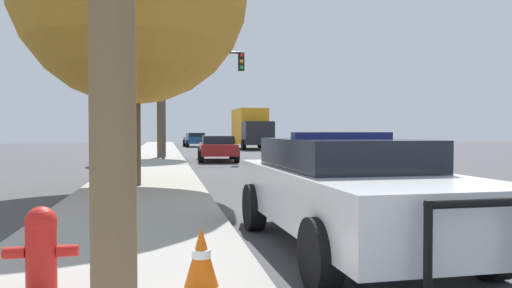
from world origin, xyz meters
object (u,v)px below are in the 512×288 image
at_px(car_background_midblock, 217,147).
at_px(traffic_cone, 201,256).
at_px(car_background_distant, 195,139).
at_px(box_truck, 251,128).
at_px(fire_hydrant, 41,246).
at_px(tree_sidewalk_mid, 161,57).
at_px(traffic_light, 195,81).
at_px(police_car, 348,189).

height_order(car_background_midblock, traffic_cone, car_background_midblock).
bearing_deg(car_background_distant, car_background_midblock, -94.60).
bearing_deg(box_truck, traffic_cone, 77.74).
distance_m(fire_hydrant, tree_sidewalk_mid, 22.45).
xyz_separation_m(car_background_distant, traffic_cone, (-2.49, -42.24, -0.31)).
distance_m(car_background_distant, car_background_midblock, 21.82).
bearing_deg(traffic_cone, tree_sidewalk_mid, 91.23).
distance_m(box_truck, traffic_cone, 36.85).
relative_size(fire_hydrant, traffic_light, 0.14).
bearing_deg(car_background_midblock, traffic_light, -175.61).
relative_size(traffic_light, tree_sidewalk_mid, 0.74).
height_order(traffic_light, car_background_distant, traffic_light).
bearing_deg(fire_hydrant, police_car, 23.67).
xyz_separation_m(fire_hydrant, tree_sidewalk_mid, (0.91, 21.91, 4.84)).
relative_size(car_background_midblock, tree_sidewalk_mid, 0.64).
height_order(fire_hydrant, traffic_light, traffic_light).
xyz_separation_m(car_background_midblock, box_truck, (4.45, 15.78, 1.05)).
height_order(police_car, tree_sidewalk_mid, tree_sidewalk_mid).
bearing_deg(box_truck, tree_sidewalk_mid, 61.29).
bearing_deg(fire_hydrant, car_background_midblock, 79.74).
xyz_separation_m(traffic_light, box_truck, (5.54, 15.81, -2.25)).
distance_m(car_background_distant, traffic_cone, 42.32).
height_order(fire_hydrant, car_background_distant, car_background_distant).
bearing_deg(car_background_midblock, fire_hydrant, -97.35).
distance_m(fire_hydrant, traffic_light, 20.72).
xyz_separation_m(tree_sidewalk_mid, traffic_cone, (0.47, -22.04, -4.96)).
bearing_deg(traffic_cone, car_background_midblock, 83.60).
height_order(car_background_distant, car_background_midblock, car_background_distant).
distance_m(traffic_light, traffic_cone, 20.74).
bearing_deg(car_background_midblock, tree_sidewalk_mid, 152.58).
bearing_deg(car_background_distant, tree_sidewalk_mid, -102.42).
bearing_deg(tree_sidewalk_mid, fire_hydrant, -92.37).
relative_size(traffic_light, box_truck, 0.80).
distance_m(car_background_midblock, traffic_cone, 20.55).
height_order(fire_hydrant, traffic_cone, fire_hydrant).
bearing_deg(police_car, car_background_distant, -92.58).
height_order(car_background_distant, tree_sidewalk_mid, tree_sidewalk_mid).
xyz_separation_m(police_car, car_background_midblock, (0.29, 18.81, -0.09)).
xyz_separation_m(traffic_light, car_background_distant, (1.29, 21.85, -3.28)).
relative_size(police_car, box_truck, 0.73).
relative_size(police_car, car_background_midblock, 1.07).
relative_size(fire_hydrant, car_background_distant, 0.17).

